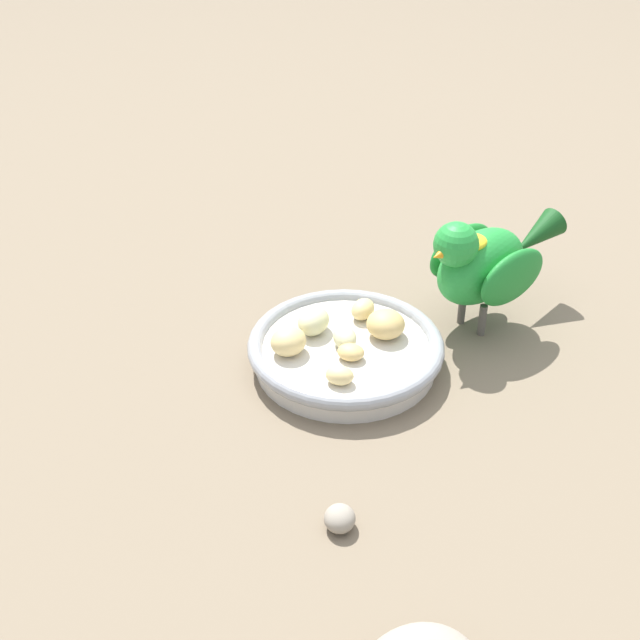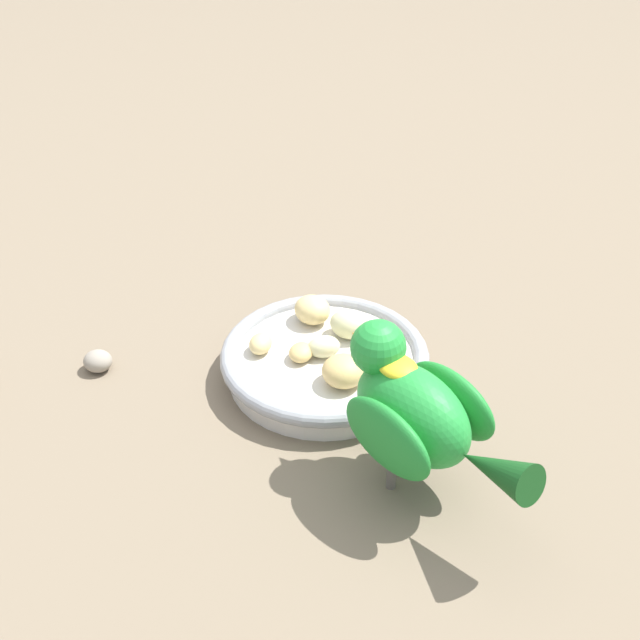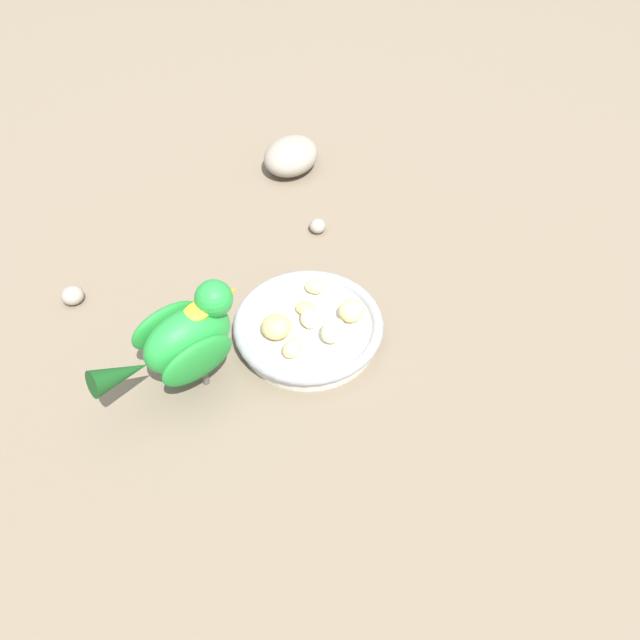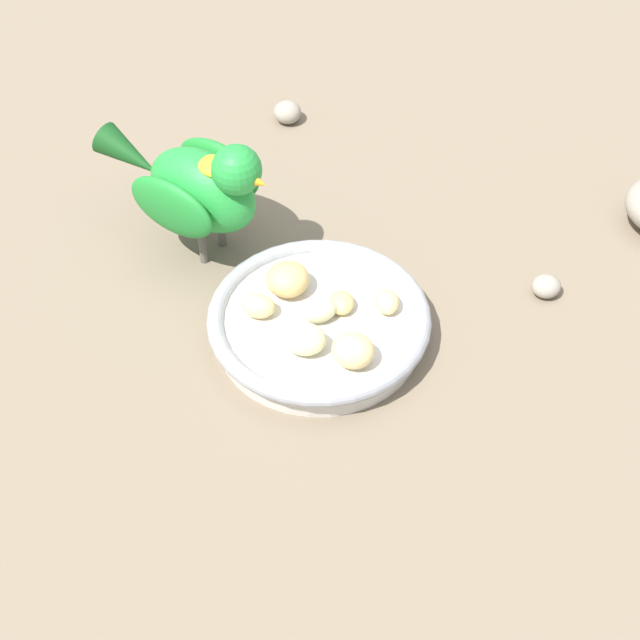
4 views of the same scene
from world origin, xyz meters
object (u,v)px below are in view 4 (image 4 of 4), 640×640
parrot (199,185)px  pebble_0 (546,286)px  apple_piece_0 (318,312)px  pebble_1 (287,112)px  feeding_bowl (318,324)px  apple_piece_2 (342,303)px  apple_piece_5 (353,350)px  apple_piece_1 (288,279)px  apple_piece_4 (387,302)px  apple_piece_3 (304,339)px  apple_piece_6 (258,306)px

parrot → pebble_0: bearing=22.3°
apple_piece_0 → pebble_1: apple_piece_0 is taller
feeding_bowl → apple_piece_2: 0.03m
feeding_bowl → apple_piece_5: bearing=69.9°
feeding_bowl → apple_piece_0: bearing=36.6°
apple_piece_0 → pebble_0: 0.21m
apple_piece_0 → apple_piece_1: size_ratio=0.79×
apple_piece_2 → parrot: bearing=-89.6°
apple_piece_0 → apple_piece_2: bearing=163.4°
apple_piece_4 → pebble_0: size_ratio=0.98×
pebble_0 → apple_piece_5: bearing=-20.8°
apple_piece_2 → parrot: (0.00, -0.16, 0.04)m
apple_piece_5 → parrot: parrot is taller
pebble_1 → apple_piece_4: bearing=56.0°
apple_piece_3 → apple_piece_6: apple_piece_3 is taller
pebble_0 → pebble_1: 0.35m
apple_piece_4 → apple_piece_5: apple_piece_5 is taller
pebble_1 → apple_piece_0: bearing=45.4°
apple_piece_2 → apple_piece_3: 0.05m
apple_piece_2 → apple_piece_4: (-0.02, 0.03, 0.00)m
apple_piece_1 → apple_piece_5: size_ratio=1.07×
apple_piece_5 → pebble_1: (-0.24, -0.28, -0.02)m
apple_piece_2 → apple_piece_6: 0.07m
apple_piece_0 → apple_piece_1: (-0.01, -0.04, 0.00)m
apple_piece_1 → pebble_0: (-0.16, 0.16, -0.03)m
apple_piece_3 → pebble_0: size_ratio=1.37×
apple_piece_2 → apple_piece_3: (0.05, 0.01, 0.01)m
pebble_0 → pebble_1: bearing=-99.1°
feeding_bowl → apple_piece_6: apple_piece_6 is taller
pebble_1 → apple_piece_6: bearing=36.6°
apple_piece_6 → feeding_bowl: bearing=124.2°
apple_piece_1 → pebble_0: apple_piece_1 is taller
apple_piece_0 → pebble_1: size_ratio=0.99×
apple_piece_0 → apple_piece_4: bearing=142.4°
apple_piece_2 → apple_piece_5: bearing=47.3°
apple_piece_0 → parrot: bearing=-98.1°
apple_piece_5 → pebble_0: apple_piece_5 is taller
parrot → pebble_1: 0.23m
apple_piece_3 → apple_piece_5: bearing=111.7°
apple_piece_4 → parrot: parrot is taller
apple_piece_5 → pebble_1: 0.37m
pebble_0 → feeding_bowl: bearing=-36.0°
feeding_bowl → apple_piece_2: apple_piece_2 is taller
apple_piece_5 → parrot: size_ratio=0.18×
apple_piece_6 → pebble_1: size_ratio=0.96×
apple_piece_2 → pebble_1: (-0.20, -0.23, -0.02)m
apple_piece_1 → pebble_0: size_ratio=1.42×
pebble_0 → apple_piece_4: bearing=-34.6°
feeding_bowl → pebble_1: size_ratio=6.31×
feeding_bowl → pebble_0: size_ratio=7.15×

